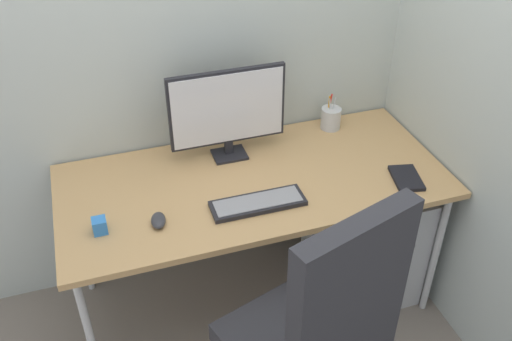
# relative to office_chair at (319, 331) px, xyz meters

# --- Properties ---
(ground_plane) EXTENTS (8.00, 8.00, 0.00)m
(ground_plane) POSITION_rel_office_chair_xyz_m (0.01, 0.76, -0.64)
(ground_plane) COLOR slate
(wall_back) EXTENTS (2.91, 0.04, 2.80)m
(wall_back) POSITION_rel_office_chair_xyz_m (0.01, 1.17, 0.76)
(wall_back) COLOR #B7C1BC
(wall_back) RESTS_ON ground_plane
(wall_side_right) EXTENTS (0.04, 2.00, 2.80)m
(wall_side_right) POSITION_rel_office_chair_xyz_m (0.88, 0.58, 0.76)
(wall_side_right) COLOR #B7C1BC
(wall_side_right) RESTS_ON ground_plane
(desk) EXTENTS (1.67, 0.76, 0.75)m
(desk) POSITION_rel_office_chair_xyz_m (0.01, 0.76, 0.06)
(desk) COLOR tan
(desk) RESTS_ON ground_plane
(office_chair) EXTENTS (0.60, 0.60, 1.21)m
(office_chair) POSITION_rel_office_chair_xyz_m (0.00, 0.00, 0.00)
(office_chair) COLOR black
(office_chair) RESTS_ON ground_plane
(filing_cabinet) EXTENTS (0.43, 0.53, 0.63)m
(filing_cabinet) POSITION_rel_office_chair_xyz_m (0.57, 0.71, -0.33)
(filing_cabinet) COLOR #B2B5BA
(filing_cabinet) RESTS_ON ground_plane
(monitor) EXTENTS (0.52, 0.12, 0.42)m
(monitor) POSITION_rel_office_chair_xyz_m (-0.04, 0.97, 0.34)
(monitor) COLOR black
(monitor) RESTS_ON desk
(keyboard) EXTENTS (0.39, 0.13, 0.02)m
(keyboard) POSITION_rel_office_chair_xyz_m (-0.03, 0.58, 0.12)
(keyboard) COLOR black
(keyboard) RESTS_ON desk
(mouse) EXTENTS (0.07, 0.10, 0.03)m
(mouse) POSITION_rel_office_chair_xyz_m (-0.43, 0.59, 0.13)
(mouse) COLOR #333338
(mouse) RESTS_ON desk
(pen_holder) EXTENTS (0.10, 0.10, 0.18)m
(pen_holder) POSITION_rel_office_chair_xyz_m (0.50, 1.05, 0.16)
(pen_holder) COLOR silver
(pen_holder) RESTS_ON desk
(notebook) EXTENTS (0.15, 0.20, 0.02)m
(notebook) POSITION_rel_office_chair_xyz_m (0.64, 0.55, 0.12)
(notebook) COLOR black
(notebook) RESTS_ON desk
(desk_clamp_accessory) EXTENTS (0.05, 0.05, 0.06)m
(desk_clamp_accessory) POSITION_rel_office_chair_xyz_m (-0.65, 0.62, 0.14)
(desk_clamp_accessory) COLOR #337FD8
(desk_clamp_accessory) RESTS_ON desk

